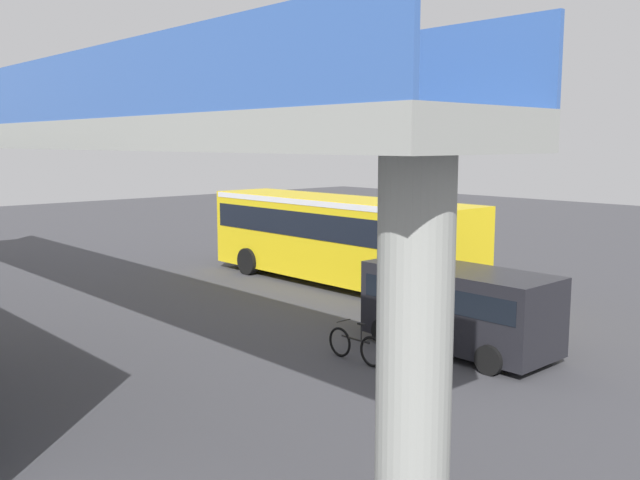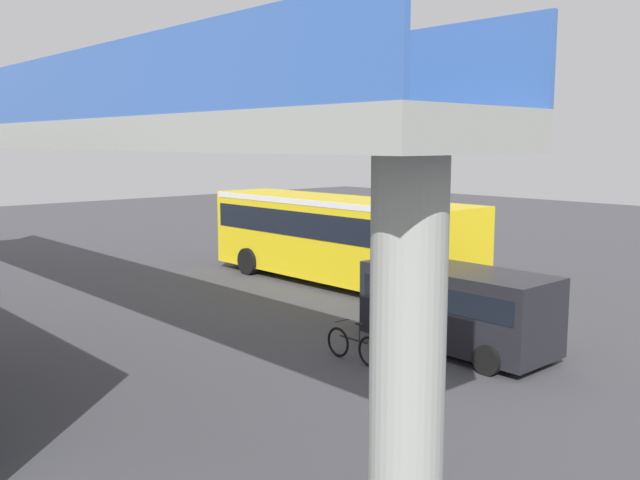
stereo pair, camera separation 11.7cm
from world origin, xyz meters
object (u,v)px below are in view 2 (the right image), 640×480
object	(u,v)px
parked_van	(457,304)
bicycle_black	(354,346)
city_bus	(337,233)
traffic_sign	(439,232)

from	to	relation	value
parked_van	bicycle_black	bearing A→B (deg)	66.90
city_bus	bicycle_black	world-z (taller)	city_bus
bicycle_black	traffic_sign	bearing A→B (deg)	-62.78
city_bus	traffic_sign	size ratio (longest dim) A/B	4.12
city_bus	bicycle_black	bearing A→B (deg)	139.03
city_bus	traffic_sign	world-z (taller)	city_bus
parked_van	bicycle_black	size ratio (longest dim) A/B	2.71
parked_van	traffic_sign	size ratio (longest dim) A/B	1.71
traffic_sign	parked_van	bearing A→B (deg)	131.52
bicycle_black	traffic_sign	world-z (taller)	traffic_sign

